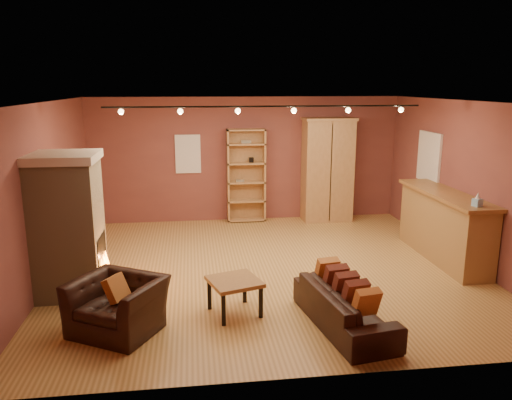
{
  "coord_description": "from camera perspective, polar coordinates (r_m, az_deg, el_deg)",
  "views": [
    {
      "loc": [
        -1.23,
        -7.92,
        3.08
      ],
      "look_at": [
        -0.16,
        0.2,
        1.16
      ],
      "focal_mm": 35.0,
      "sensor_mm": 36.0,
      "label": 1
    }
  ],
  "objects": [
    {
      "name": "floor",
      "position": [
        8.59,
        1.27,
        -7.85
      ],
      "size": [
        7.0,
        7.0,
        0.0
      ],
      "primitive_type": "plane",
      "color": "#A27539",
      "rests_on": "ground"
    },
    {
      "name": "ceiling",
      "position": [
        8.02,
        1.38,
        11.16
      ],
      "size": [
        7.0,
        7.0,
        0.0
      ],
      "primitive_type": "plane",
      "rotation": [
        3.14,
        0.0,
        0.0
      ],
      "color": "#57341B",
      "rests_on": "back_wall"
    },
    {
      "name": "back_wall",
      "position": [
        11.37,
        -1.17,
        4.66
      ],
      "size": [
        7.0,
        0.02,
        2.8
      ],
      "primitive_type": "cube",
      "color": "brown",
      "rests_on": "floor"
    },
    {
      "name": "left_wall",
      "position": [
        8.41,
        -22.96,
        0.59
      ],
      "size": [
        0.02,
        6.5,
        2.8
      ],
      "primitive_type": "cube",
      "color": "brown",
      "rests_on": "floor"
    },
    {
      "name": "right_wall",
      "position": [
        9.38,
        22.98,
        1.79
      ],
      "size": [
        0.02,
        6.5,
        2.8
      ],
      "primitive_type": "cube",
      "color": "brown",
      "rests_on": "floor"
    },
    {
      "name": "fireplace",
      "position": [
        7.81,
        -20.62,
        -2.69
      ],
      "size": [
        1.01,
        0.98,
        2.12
      ],
      "color": "tan",
      "rests_on": "floor"
    },
    {
      "name": "back_window",
      "position": [
        11.26,
        -7.78,
        5.23
      ],
      "size": [
        0.56,
        0.04,
        0.86
      ],
      "primitive_type": "cube",
      "color": "white",
      "rests_on": "back_wall"
    },
    {
      "name": "bookcase",
      "position": [
        11.31,
        -1.16,
        2.92
      ],
      "size": [
        0.86,
        0.33,
        2.1
      ],
      "color": "tan",
      "rests_on": "floor"
    },
    {
      "name": "armoire",
      "position": [
        11.46,
        8.16,
        3.47
      ],
      "size": [
        1.15,
        0.66,
        2.35
      ],
      "color": "tan",
      "rests_on": "floor"
    },
    {
      "name": "bar_counter",
      "position": [
        9.49,
        20.7,
        -2.74
      ],
      "size": [
        0.67,
        2.56,
        1.22
      ],
      "color": "#A67F4C",
      "rests_on": "floor"
    },
    {
      "name": "tissue_box",
      "position": [
        8.44,
        23.98,
        -0.06
      ],
      "size": [
        0.16,
        0.16,
        0.23
      ],
      "rotation": [
        0.0,
        0.0,
        0.3
      ],
      "color": "#8CBEE1",
      "rests_on": "bar_counter"
    },
    {
      "name": "right_window",
      "position": [
        10.54,
        19.17,
        4.63
      ],
      "size": [
        0.05,
        0.9,
        1.0
      ],
      "primitive_type": "cube",
      "color": "white",
      "rests_on": "right_wall"
    },
    {
      "name": "loveseat",
      "position": [
        6.64,
        10.07,
        -11.12
      ],
      "size": [
        0.82,
        1.87,
        0.76
      ],
      "rotation": [
        0.0,
        0.0,
        1.74
      ],
      "color": "black",
      "rests_on": "floor"
    },
    {
      "name": "armchair",
      "position": [
        6.63,
        -15.61,
        -10.6
      ],
      "size": [
        1.26,
        1.12,
        0.92
      ],
      "rotation": [
        0.0,
        0.0,
        -0.52
      ],
      "color": "black",
      "rests_on": "floor"
    },
    {
      "name": "coffee_table",
      "position": [
        6.88,
        -2.48,
        -9.64
      ],
      "size": [
        0.81,
        0.81,
        0.49
      ],
      "rotation": [
        0.0,
        0.0,
        0.31
      ],
      "color": "olive",
      "rests_on": "floor"
    },
    {
      "name": "track_rail",
      "position": [
        8.23,
        1.16,
        10.42
      ],
      "size": [
        5.2,
        0.09,
        0.13
      ],
      "color": "black",
      "rests_on": "ceiling"
    }
  ]
}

